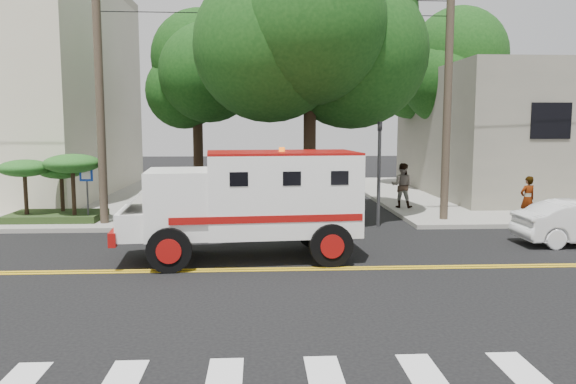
{
  "coord_description": "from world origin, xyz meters",
  "views": [
    {
      "loc": [
        -0.31,
        -13.29,
        3.49
      ],
      "look_at": [
        0.52,
        2.47,
        1.6
      ],
      "focal_mm": 35.0,
      "sensor_mm": 36.0,
      "label": 1
    }
  ],
  "objects": [
    {
      "name": "pedestrian_b",
      "position": [
        5.5,
        9.03,
        1.05
      ],
      "size": [
        1.07,
        0.97,
        1.81
      ],
      "primitive_type": "imported",
      "rotation": [
        0.0,
        0.0,
        2.75
      ],
      "color": "gray",
      "rests_on": "sidewalk_ne"
    },
    {
      "name": "traffic_signal",
      "position": [
        3.8,
        5.6,
        2.23
      ],
      "size": [
        0.15,
        0.18,
        3.6
      ],
      "color": "#3F3F42",
      "rests_on": "ground"
    },
    {
      "name": "sidewalk_ne",
      "position": [
        13.5,
        13.5,
        0.07
      ],
      "size": [
        17.0,
        17.0,
        0.15
      ],
      "primitive_type": "cube",
      "color": "gray",
      "rests_on": "ground"
    },
    {
      "name": "armored_truck",
      "position": [
        -0.5,
        1.17,
        1.6
      ],
      "size": [
        6.33,
        2.93,
        2.81
      ],
      "rotation": [
        0.0,
        0.0,
        0.09
      ],
      "color": "white",
      "rests_on": "ground"
    },
    {
      "name": "palm_planter",
      "position": [
        -7.44,
        6.62,
        1.65
      ],
      "size": [
        3.52,
        2.63,
        2.36
      ],
      "color": "#1E3314",
      "rests_on": "sidewalk_nw"
    },
    {
      "name": "building_right",
      "position": [
        15.0,
        14.0,
        3.15
      ],
      "size": [
        14.0,
        12.0,
        6.0
      ],
      "primitive_type": "cube",
      "color": "slate",
      "rests_on": "sidewalk_ne"
    },
    {
      "name": "ground",
      "position": [
        0.0,
        0.0,
        0.0
      ],
      "size": [
        100.0,
        100.0,
        0.0
      ],
      "primitive_type": "plane",
      "color": "black",
      "rests_on": "ground"
    },
    {
      "name": "accessibility_sign",
      "position": [
        -6.2,
        6.17,
        1.37
      ],
      "size": [
        0.45,
        0.1,
        2.02
      ],
      "color": "#3F3F42",
      "rests_on": "ground"
    },
    {
      "name": "tree_right",
      "position": [
        8.84,
        15.77,
        6.09
      ],
      "size": [
        4.8,
        4.5,
        8.2
      ],
      "color": "black",
      "rests_on": "ground"
    },
    {
      "name": "pedestrian_a",
      "position": [
        9.0,
        5.5,
        0.94
      ],
      "size": [
        0.65,
        0.51,
        1.59
      ],
      "primitive_type": "imported",
      "rotation": [
        0.0,
        0.0,
        3.39
      ],
      "color": "gray",
      "rests_on": "sidewalk_ne"
    },
    {
      "name": "tree_left",
      "position": [
        -2.68,
        11.79,
        5.73
      ],
      "size": [
        4.48,
        4.2,
        7.7
      ],
      "color": "black",
      "rests_on": "ground"
    },
    {
      "name": "tree_main",
      "position": [
        1.94,
        6.21,
        7.2
      ],
      "size": [
        6.08,
        5.7,
        9.85
      ],
      "color": "black",
      "rests_on": "ground"
    },
    {
      "name": "utility_pole_right",
      "position": [
        6.3,
        6.2,
        4.5
      ],
      "size": [
        0.28,
        0.28,
        9.0
      ],
      "primitive_type": "cylinder",
      "color": "#382D23",
      "rests_on": "ground"
    },
    {
      "name": "utility_pole_left",
      "position": [
        -5.6,
        6.0,
        4.5
      ],
      "size": [
        0.28,
        0.28,
        9.0
      ],
      "primitive_type": "cylinder",
      "color": "#382D23",
      "rests_on": "ground"
    }
  ]
}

